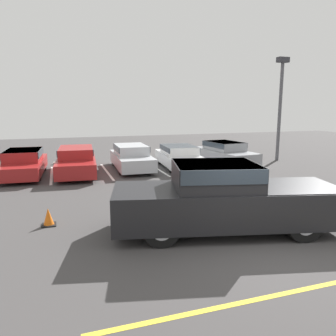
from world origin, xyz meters
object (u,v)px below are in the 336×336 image
object	(u,v)px
pickup_truck	(226,198)
parked_sedan_a	(24,162)
parked_sedan_d	(179,156)
parked_sedan_b	(76,160)
parked_sedan_c	(131,156)
parked_sedan_e	(225,152)
wheel_stop_curb	(71,163)
light_post	(280,99)
traffic_cone	(48,218)

from	to	relation	value
pickup_truck	parked_sedan_a	bearing A→B (deg)	134.67
parked_sedan_d	parked_sedan_b	bearing A→B (deg)	-84.93
pickup_truck	parked_sedan_c	size ratio (longest dim) A/B	1.37
parked_sedan_e	wheel_stop_curb	xyz separation A→B (m)	(-8.35, 2.92, -0.60)
light_post	parked_sedan_a	bearing A→B (deg)	-179.51
parked_sedan_c	traffic_cone	xyz separation A→B (m)	(-3.95, -7.44, -0.45)
pickup_truck	parked_sedan_d	xyz separation A→B (m)	(2.06, 9.00, -0.27)
parked_sedan_c	traffic_cone	world-z (taller)	parked_sedan_c
parked_sedan_a	pickup_truck	bearing A→B (deg)	34.40
parked_sedan_b	traffic_cone	bearing A→B (deg)	-5.02
wheel_stop_curb	parked_sedan_e	bearing A→B (deg)	-19.26
light_post	wheel_stop_curb	bearing A→B (deg)	167.44
pickup_truck	parked_sedan_d	distance (m)	9.24
parked_sedan_b	parked_sedan_a	bearing A→B (deg)	-93.25
parked_sedan_a	parked_sedan_b	world-z (taller)	parked_sedan_b
pickup_truck	light_post	bearing A→B (deg)	60.90
parked_sedan_b	traffic_cone	xyz separation A→B (m)	(-1.16, -7.06, -0.47)
pickup_truck	wheel_stop_curb	size ratio (longest dim) A/B	3.16
parked_sedan_a	light_post	xyz separation A→B (m)	(14.31, 0.12, 3.01)
traffic_cone	wheel_stop_curb	distance (m)	10.24
parked_sedan_a	wheel_stop_curb	world-z (taller)	parked_sedan_a
parked_sedan_c	light_post	size ratio (longest dim) A/B	0.73
parked_sedan_d	light_post	bearing A→B (deg)	98.89
parked_sedan_a	parked_sedan_d	world-z (taller)	parked_sedan_a
parked_sedan_c	wheel_stop_curb	bearing A→B (deg)	-130.84
parked_sedan_e	pickup_truck	bearing A→B (deg)	-33.98
parked_sedan_a	parked_sedan_b	xyz separation A→B (m)	(2.39, -0.32, 0.04)
parked_sedan_b	parked_sedan_e	xyz separation A→B (m)	(8.18, 0.22, -0.02)
pickup_truck	parked_sedan_c	distance (m)	9.40
parked_sedan_a	traffic_cone	distance (m)	7.49
parked_sedan_b	parked_sedan_e	size ratio (longest dim) A/B	1.08
parked_sedan_e	parked_sedan_b	bearing A→B (deg)	-94.45
parked_sedan_c	wheel_stop_curb	world-z (taller)	parked_sedan_c
parked_sedan_a	traffic_cone	xyz separation A→B (m)	(1.23, -7.38, -0.43)
light_post	parked_sedan_c	bearing A→B (deg)	-179.63
pickup_truck	traffic_cone	size ratio (longest dim) A/B	12.44
pickup_truck	parked_sedan_e	size ratio (longest dim) A/B	1.35
pickup_truck	wheel_stop_curb	world-z (taller)	pickup_truck
parked_sedan_c	parked_sedan_e	xyz separation A→B (m)	(5.39, -0.16, -0.00)
light_post	wheel_stop_curb	size ratio (longest dim) A/B	3.15
traffic_cone	parked_sedan_c	bearing A→B (deg)	62.02
parked_sedan_b	parked_sedan_c	bearing A→B (deg)	102.05
parked_sedan_b	light_post	xyz separation A→B (m)	(11.92, 0.44, 2.97)
parked_sedan_b	parked_sedan_c	size ratio (longest dim) A/B	1.10
parked_sedan_c	light_post	world-z (taller)	light_post
parked_sedan_a	parked_sedan_c	bearing A→B (deg)	93.83
parked_sedan_a	parked_sedan_b	distance (m)	2.41
parked_sedan_a	parked_sedan_b	bearing A→B (deg)	85.58
pickup_truck	parked_sedan_b	distance (m)	9.58
parked_sedan_e	parked_sedan_c	bearing A→B (deg)	-97.71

